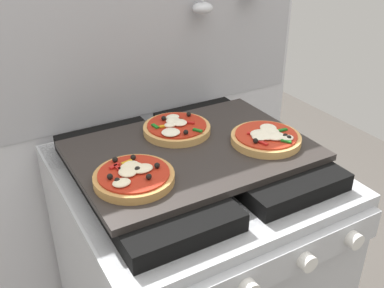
% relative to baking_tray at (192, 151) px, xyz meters
% --- Properties ---
extents(kitchen_backsplash, '(1.10, 0.09, 1.55)m').
position_rel_baking_tray_xyz_m(kitchen_backsplash, '(0.00, 0.33, -0.12)').
color(kitchen_backsplash, silver).
rests_on(kitchen_backsplash, ground_plane).
extents(baking_tray, '(0.54, 0.38, 0.02)m').
position_rel_baking_tray_xyz_m(baking_tray, '(0.00, 0.00, 0.00)').
color(baking_tray, '#2D2826').
rests_on(baking_tray, stove).
extents(pizza_left, '(0.17, 0.17, 0.03)m').
position_rel_baking_tray_xyz_m(pizza_left, '(-0.17, -0.07, 0.02)').
color(pizza_left, '#C18947').
rests_on(pizza_left, baking_tray).
extents(pizza_right, '(0.17, 0.17, 0.03)m').
position_rel_baking_tray_xyz_m(pizza_right, '(0.17, -0.07, 0.02)').
color(pizza_right, tan).
rests_on(pizza_right, baking_tray).
extents(pizza_center, '(0.17, 0.17, 0.03)m').
position_rel_baking_tray_xyz_m(pizza_center, '(0.01, 0.09, 0.02)').
color(pizza_center, tan).
rests_on(pizza_center, baking_tray).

